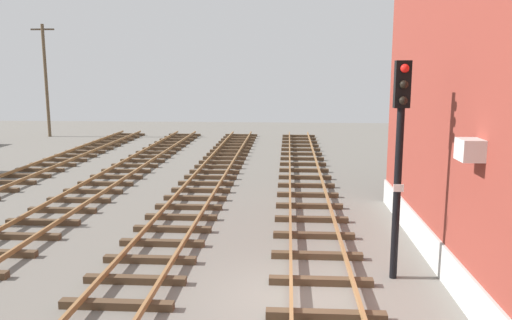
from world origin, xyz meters
name	(u,v)px	position (x,y,z in m)	size (l,w,h in m)	color
ground_plane	(296,300)	(0.00, 0.00, 0.00)	(80.00, 80.00, 0.00)	slate
track_near_building	(323,295)	(0.61, 0.00, 0.13)	(2.50, 59.11, 0.32)	#4C3826
track_centre	(126,290)	(-3.88, 0.00, 0.12)	(2.50, 59.11, 0.32)	#4C3826
signal_mast	(400,145)	(2.44, 1.40, 3.35)	(0.36, 0.40, 5.33)	black
utility_pole_far	(46,79)	(-18.88, 27.79, 4.49)	(1.80, 0.24, 8.58)	brown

